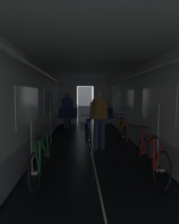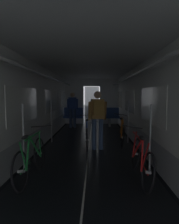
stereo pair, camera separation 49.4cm
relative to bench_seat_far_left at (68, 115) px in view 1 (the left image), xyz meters
The scene contains 9 objects.
train_car_shell 4.70m from the bench_seat_far_left, 78.60° to the right, with size 3.14×12.34×2.57m.
bench_seat_far_left is the anchor object (origin of this frame).
bench_seat_far_right 1.80m from the bench_seat_far_left, ahead, with size 0.98×0.51×0.95m.
bicycle_red 6.55m from the bench_seat_far_left, 72.80° to the right, with size 0.44×1.69×0.96m.
bicycle_green 6.28m from the bench_seat_far_left, 91.10° to the right, with size 0.44×1.69×0.95m.
bicycle_orange 4.12m from the bench_seat_far_left, 61.68° to the right, with size 0.44×1.69×0.95m.
person_cyclist_aisle 4.42m from the bench_seat_far_left, 74.81° to the right, with size 0.55×0.42×1.69m.
bicycle_blue_in_aisle 4.07m from the bench_seat_far_left, 78.20° to the right, with size 0.44×1.69×0.93m.
person_standing_near_bench 0.55m from the bench_seat_far_left, 89.59° to the right, with size 0.53×0.23×1.69m.
Camera 1 is at (-0.32, -1.81, 1.58)m, focal length 31.90 mm.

